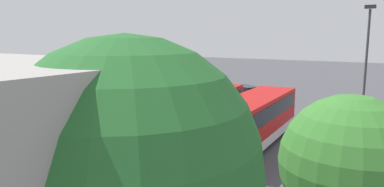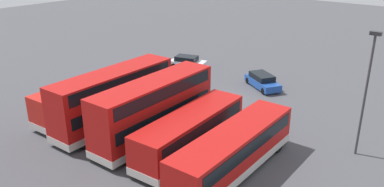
% 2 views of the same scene
% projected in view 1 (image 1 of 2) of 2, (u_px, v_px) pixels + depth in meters
% --- Properties ---
extents(ground_plane, '(140.00, 140.00, 0.00)m').
position_uv_depth(ground_plane, '(217.00, 106.00, 33.88)').
color(ground_plane, '#47474C').
extents(bus_single_deck_near_end, '(2.95, 11.25, 2.95)m').
position_uv_depth(bus_single_deck_near_end, '(251.00, 120.00, 21.21)').
color(bus_single_deck_near_end, '#B71411').
rests_on(bus_single_deck_near_end, ground).
extents(bus_single_deck_second, '(3.27, 10.28, 2.95)m').
position_uv_depth(bus_single_deck_second, '(199.00, 113.00, 23.30)').
color(bus_single_deck_second, '#B71411').
rests_on(bus_single_deck_second, ground).
extents(bus_double_decker_third, '(2.99, 11.04, 4.55)m').
position_uv_depth(bus_double_decker_third, '(157.00, 96.00, 25.00)').
color(bus_double_decker_third, '#B71411').
rests_on(bus_double_decker_third, ground).
extents(bus_double_decker_fourth, '(3.02, 11.16, 4.55)m').
position_uv_depth(bus_double_decker_fourth, '(111.00, 92.00, 26.70)').
color(bus_double_decker_fourth, '#B71411').
rests_on(bus_double_decker_fourth, ground).
extents(bus_single_deck_fifth, '(3.26, 11.46, 2.95)m').
position_uv_depth(bus_single_deck_fifth, '(86.00, 98.00, 29.00)').
color(bus_single_deck_fifth, red).
rests_on(bus_single_deck_fifth, ground).
extents(car_hatchback_silver, '(4.49, 2.96, 1.43)m').
position_uv_depth(car_hatchback_silver, '(169.00, 86.00, 42.71)').
color(car_hatchback_silver, silver).
rests_on(car_hatchback_silver, ground).
extents(car_small_green, '(4.77, 3.86, 1.43)m').
position_uv_depth(car_small_green, '(247.00, 93.00, 37.29)').
color(car_small_green, '#1E479E').
rests_on(car_small_green, ground).
extents(lamp_post_tall, '(0.70, 0.30, 8.66)m').
position_uv_depth(lamp_post_tall, '(366.00, 59.00, 24.17)').
color(lamp_post_tall, '#38383D').
rests_on(lamp_post_tall, ground).
extents(tree_midleft, '(4.64, 4.64, 6.64)m').
position_uv_depth(tree_midleft, '(129.00, 170.00, 6.06)').
color(tree_midleft, '#4C3823').
rests_on(tree_midleft, ground).
extents(tree_midright, '(3.36, 3.36, 5.24)m').
position_uv_depth(tree_midright, '(349.00, 164.00, 8.48)').
color(tree_midright, '#4C3823').
rests_on(tree_midright, ground).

